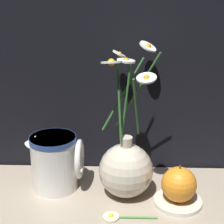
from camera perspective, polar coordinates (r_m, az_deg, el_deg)
The scene contains 7 objects.
ground_plane at distance 0.92m, azimuth -0.89°, elevation -12.96°, with size 6.00×6.00×0.00m, color black.
shelf at distance 0.92m, azimuth -0.89°, elevation -12.65°, with size 0.83×0.27×0.01m.
vase_with_flowers at distance 0.89m, azimuth 2.16°, elevation -8.26°, with size 0.14×0.19×0.35m.
ceramic_pitcher at distance 0.92m, azimuth -8.63°, elevation -7.28°, with size 0.14×0.11×0.15m.
saucer_plate at distance 0.89m, azimuth 9.98°, elevation -13.29°, with size 0.11×0.11×0.01m.
orange_fruit at distance 0.87m, azimuth 10.16°, elevation -10.80°, with size 0.08×0.08×0.09m.
loose_daisy at distance 0.84m, azimuth 0.82°, elevation -15.68°, with size 0.12×0.04×0.01m.
Camera 1 is at (0.04, -0.78, 0.50)m, focal length 60.00 mm.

